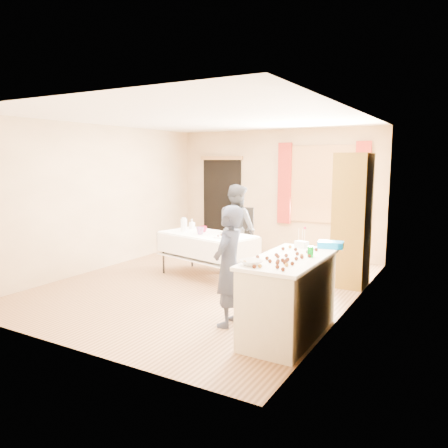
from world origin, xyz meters
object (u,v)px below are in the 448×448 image
Objects in this scene: cabinet at (352,220)px; counter at (289,297)px; woman at (237,228)px; chair at (240,250)px; girl at (229,266)px; party_table at (207,251)px.

cabinet reaches higher than counter.
cabinet is 1.34× the size of woman.
chair is (-2.08, 0.18, -0.71)m from cabinet.
chair is 0.55m from woman.
woman reaches higher than girl.
girl is (-0.85, -2.44, -0.32)m from cabinet.
party_table is 1.24× the size of girl.
woman reaches higher than counter.
party_table is 0.92m from chair.
cabinet is 2.41m from party_table.
cabinet reaches higher than woman.
cabinet is 2.20m from chair.
party_table is 1.15× the size of woman.
woman is at bearing -176.33° from cabinet.
party_table is (-2.22, -0.72, -0.60)m from cabinet.
woman is (-1.13, 2.31, 0.05)m from girl.
girl reaches higher than counter.
chair reaches higher than party_table.
chair is at bearing 93.87° from party_table.
woman is at bearing 80.65° from party_table.
chair is (0.14, 0.90, -0.12)m from party_table.
girl is at bearing -38.52° from party_table.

